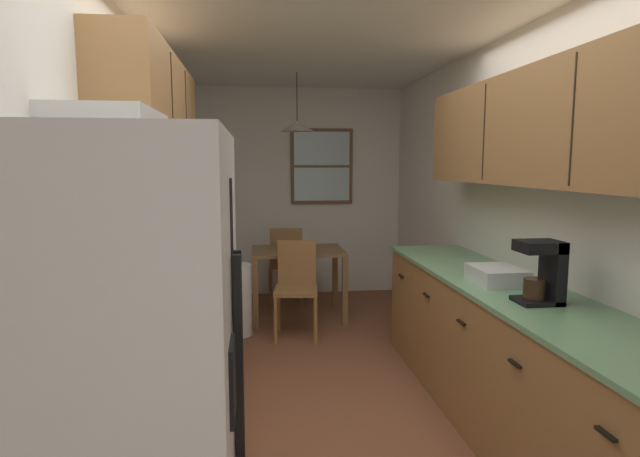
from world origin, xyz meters
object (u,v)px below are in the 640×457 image
dining_chair_near (296,284)px  dining_chair_far (286,261)px  stove_range (151,420)px  coffee_maker (544,271)px  storage_canister (163,286)px  microwave_over_range (112,150)px  refrigerator (116,416)px  dish_rack (497,275)px  table_serving_bowl (295,248)px  trash_bin (237,300)px  dining_table (298,261)px

dining_chair_near → dining_chair_far: (-0.03, 1.13, 0.00)m
stove_range → coffee_maker: 2.08m
storage_canister → microwave_over_range: bearing=-103.7°
stove_range → microwave_over_range: size_ratio=1.81×
dining_chair_near → refrigerator: bearing=-104.1°
stove_range → coffee_maker: size_ratio=3.31×
refrigerator → dish_rack: refrigerator is taller
coffee_maker → dish_rack: (-0.03, 0.45, -0.12)m
storage_canister → table_serving_bowl: size_ratio=0.88×
coffee_maker → dish_rack: 0.47m
dining_chair_near → trash_bin: size_ratio=1.32×
dining_chair_near → storage_canister: 2.26m
microwave_over_range → dining_chair_far: bearing=75.3°
microwave_over_range → dining_chair_near: size_ratio=0.68×
dining_chair_near → coffee_maker: size_ratio=2.71×
dining_table → dining_chair_far: bearing=99.3°
dining_table → dish_rack: 2.62m
refrigerator → microwave_over_range: microwave_over_range is taller
microwave_over_range → storage_canister: microwave_over_range is taller
dining_chair_far → storage_canister: storage_canister is taller
trash_bin → storage_canister: (-0.30, -2.10, 0.65)m
dining_chair_near → table_serving_bowl: size_ratio=4.41×
stove_range → refrigerator: bearing=-85.8°
trash_bin → microwave_over_range: bearing=-99.1°
refrigerator → stove_range: (-0.05, 0.73, -0.39)m
stove_range → trash_bin: size_ratio=1.61×
dining_chair_far → dining_table: bearing=-80.7°
microwave_over_range → storage_canister: 0.83m
dining_chair_near → stove_range: bearing=-109.2°
microwave_over_range → dining_table: size_ratio=0.64×
trash_bin → dining_table: bearing=38.1°
refrigerator → storage_canister: 1.18m
dining_chair_far → trash_bin: size_ratio=1.32×
refrigerator → dining_chair_far: (0.77, 4.33, -0.36)m
dining_table → storage_canister: 2.78m
storage_canister → coffee_maker: size_ratio=0.54×
stove_range → trash_bin: bearing=83.4°
stove_range → coffee_maker: (1.99, 0.19, 0.60)m
dining_chair_far → dish_rack: dish_rack is taller
stove_range → table_serving_bowl: 3.11m
dining_chair_near → storage_canister: (-0.86, -2.02, 0.49)m
refrigerator → table_serving_bowl: bearing=77.4°
microwave_over_range → stove_range: bearing=-0.0°
stove_range → dining_table: 3.17m
refrigerator → dining_table: size_ratio=1.81×
dining_chair_far → trash_bin: bearing=-116.8°
dish_rack → refrigerator: bearing=-144.1°
dining_chair_near → storage_canister: size_ratio=5.04×
refrigerator → dish_rack: bearing=35.9°
trash_bin → coffee_maker: size_ratio=2.06×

